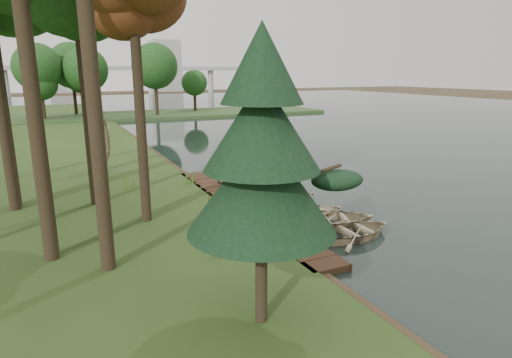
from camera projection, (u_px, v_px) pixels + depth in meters
name	position (u px, v px, depth m)	size (l,w,h in m)	color
ground	(268.00, 206.00, 22.31)	(300.00, 300.00, 0.00)	#3D2F1D
water	(411.00, 129.00, 52.39)	(130.00, 200.00, 0.05)	black
boardwalk	(240.00, 208.00, 21.61)	(1.60, 16.00, 0.30)	#382315
peninsula	(171.00, 114.00, 69.35)	(50.00, 14.00, 0.45)	#2E4A21
far_trees	(148.00, 75.00, 66.45)	(45.60, 5.60, 8.80)	black
bridge	(125.00, 71.00, 130.73)	(95.90, 4.00, 8.60)	#A5A5A0
building_a	(166.00, 66.00, 155.18)	(10.00, 8.00, 18.00)	#A5A5A0
building_b	(61.00, 75.00, 145.60)	(8.00, 8.00, 12.00)	#A5A5A0
rowboat_0	(353.00, 229.00, 17.91)	(2.65, 3.71, 0.77)	#C3B38D
rowboat_1	(331.00, 217.00, 19.26)	(2.85, 3.99, 0.83)	#C3B38D
rowboat_2	(314.00, 211.00, 20.43)	(2.26, 3.17, 0.66)	#C3B38D
rowboat_3	(291.00, 202.00, 21.57)	(2.55, 3.58, 0.74)	#C3B38D
rowboat_4	(286.00, 196.00, 22.69)	(2.56, 3.59, 0.74)	#C3B38D
rowboat_5	(267.00, 191.00, 23.89)	(2.24, 3.13, 0.65)	#2C7A72
rowboat_6	(254.00, 183.00, 25.37)	(2.70, 3.78, 0.78)	#C3B38D
rowboat_7	(248.00, 179.00, 26.34)	(2.60, 3.64, 0.75)	#C3B38D
stored_rowboat	(103.00, 165.00, 29.07)	(2.48, 3.47, 0.72)	#C3B38D
tree_2	(133.00, 1.00, 17.11)	(3.86, 3.86, 11.07)	black
tree_4	(77.00, 8.00, 19.58)	(4.39, 4.39, 11.33)	black
pine_tree	(262.00, 152.00, 10.43)	(3.80, 3.80, 7.67)	black
reeds_0	(223.00, 242.00, 15.39)	(0.60, 0.60, 1.13)	#3F661E
reeds_1	(210.00, 202.00, 20.30)	(0.60, 0.60, 1.05)	#3F661E
reeds_2	(129.00, 180.00, 24.62)	(0.60, 0.60, 0.93)	#3F661E
reeds_3	(190.00, 175.00, 25.54)	(0.60, 0.60, 1.06)	#3F661E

